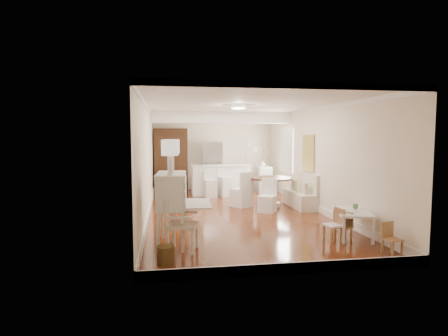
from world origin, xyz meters
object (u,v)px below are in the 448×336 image
object	(u,v)px
dining_table	(271,192)
slip_chair_far	(241,189)
kids_chair_b	(333,225)
kids_chair_c	(392,239)
pantry_cabinet	(171,160)
kids_table	(352,224)
slip_chair_near	(267,196)
bar_stool_right	(226,181)
kids_chair_a	(343,227)
wicker_basket	(166,255)
bar_stool_left	(210,184)
fridge	(222,166)
secretary_bureau	(172,209)
gustavian_armchair	(183,224)
sideboard	(264,179)
breakfast_counter	(221,180)

from	to	relation	value
dining_table	slip_chair_far	bearing A→B (deg)	175.28
kids_chair_b	kids_chair_c	bearing A→B (deg)	23.70
kids_chair_b	pantry_cabinet	world-z (taller)	pantry_cabinet
kids_table	slip_chair_near	world-z (taller)	slip_chair_near
bar_stool_right	kids_chair_a	bearing A→B (deg)	-94.07
wicker_basket	slip_chair_near	size ratio (longest dim) A/B	0.32
bar_stool_left	fridge	bearing A→B (deg)	60.47
dining_table	fridge	distance (m)	3.55
kids_chair_a	pantry_cabinet	world-z (taller)	pantry_cabinet
wicker_basket	kids_table	world-z (taller)	kids_table
bar_stool_right	fridge	bearing A→B (deg)	68.23
dining_table	slip_chair_far	size ratio (longest dim) A/B	1.21
fridge	bar_stool_left	bearing A→B (deg)	-111.63
kids_chair_a	kids_chair_c	bearing A→B (deg)	-8.00
secretary_bureau	kids_chair_b	bearing A→B (deg)	-0.80
kids_chair_b	dining_table	size ratio (longest dim) A/B	0.53
kids_table	kids_chair_c	bearing A→B (deg)	-84.70
bar_stool_left	kids_chair_b	bearing A→B (deg)	-80.47
kids_chair_c	bar_stool_right	size ratio (longest dim) A/B	0.54
slip_chair_near	pantry_cabinet	size ratio (longest dim) A/B	0.39
slip_chair_near	fridge	bearing A→B (deg)	131.56
dining_table	pantry_cabinet	xyz separation A→B (m)	(-2.82, 3.42, 0.73)
slip_chair_near	pantry_cabinet	distance (m)	4.97
kids_chair_b	bar_stool_right	distance (m)	5.79
kids_chair_a	bar_stool_left	world-z (taller)	bar_stool_left
slip_chair_near	fridge	size ratio (longest dim) A/B	0.50
gustavian_armchair	wicker_basket	world-z (taller)	gustavian_armchair
wicker_basket	fridge	size ratio (longest dim) A/B	0.16
kids_chair_b	kids_chair_a	bearing A→B (deg)	76.10
secretary_bureau	pantry_cabinet	bearing A→B (deg)	93.12
secretary_bureau	slip_chair_near	bearing A→B (deg)	49.53
secretary_bureau	kids_chair_a	distance (m)	3.32
wicker_basket	sideboard	world-z (taller)	sideboard
bar_stool_left	bar_stool_right	distance (m)	0.57
kids_chair_c	slip_chair_far	size ratio (longest dim) A/B	0.56
kids_table	pantry_cabinet	bearing A→B (deg)	116.87
kids_table	breakfast_counter	size ratio (longest dim) A/B	0.53
secretary_bureau	fridge	size ratio (longest dim) A/B	0.75
kids_chair_b	kids_chair_c	size ratio (longest dim) A/B	1.15
slip_chair_far	kids_chair_c	bearing A→B (deg)	75.61
wicker_basket	bar_stool_left	bearing A→B (deg)	76.75
pantry_cabinet	breakfast_counter	bearing A→B (deg)	-32.43
breakfast_counter	kids_chair_b	bearing A→B (deg)	-78.01
dining_table	secretary_bureau	bearing A→B (deg)	-130.20
kids_chair_a	breakfast_counter	bearing A→B (deg)	161.56
dining_table	sideboard	distance (m)	2.69
kids_chair_c	pantry_cabinet	xyz separation A→B (m)	(-3.61, 8.08, 0.86)
bar_stool_left	pantry_cabinet	distance (m)	2.18
secretary_bureau	pantry_cabinet	size ratio (longest dim) A/B	0.59
secretary_bureau	kids_chair_b	size ratio (longest dim) A/B	2.07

